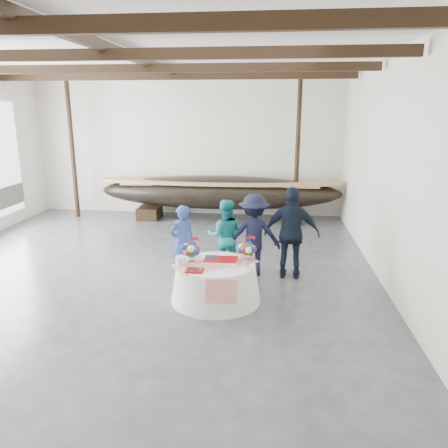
# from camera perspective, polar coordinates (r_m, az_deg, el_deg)

# --- Properties ---
(floor) EXTENTS (10.00, 12.00, 0.01)m
(floor) POSITION_cam_1_polar(r_m,az_deg,el_deg) (9.26, -11.47, -7.13)
(floor) COLOR #3D3D42
(floor) RESTS_ON ground
(wall_back) EXTENTS (10.00, 0.02, 4.50)m
(wall_back) POSITION_cam_1_polar(r_m,az_deg,el_deg) (14.47, -4.82, 10.20)
(wall_back) COLOR silver
(wall_back) RESTS_ON ground
(wall_right) EXTENTS (0.02, 12.00, 4.50)m
(wall_right) POSITION_cam_1_polar(r_m,az_deg,el_deg) (8.56, 21.67, 5.96)
(wall_right) COLOR silver
(wall_right) RESTS_ON ground
(ceiling) EXTENTS (10.00, 12.00, 0.01)m
(ceiling) POSITION_cam_1_polar(r_m,az_deg,el_deg) (8.67, -13.11, 21.66)
(ceiling) COLOR white
(ceiling) RESTS_ON wall_back
(pavilion_structure) EXTENTS (9.80, 11.76, 4.50)m
(pavilion_structure) POSITION_cam_1_polar(r_m,az_deg,el_deg) (9.44, -11.16, 18.14)
(pavilion_structure) COLOR black
(pavilion_structure) RESTS_ON ground
(longboat_display) EXTENTS (7.52, 1.50, 1.41)m
(longboat_display) POSITION_cam_1_polar(r_m,az_deg,el_deg) (13.59, -0.60, 4.20)
(longboat_display) COLOR black
(longboat_display) RESTS_ON ground
(banquet_table) EXTENTS (1.64, 1.64, 0.71)m
(banquet_table) POSITION_cam_1_polar(r_m,az_deg,el_deg) (8.04, -1.06, -7.57)
(banquet_table) COLOR white
(banquet_table) RESTS_ON ground
(tabletop_items) EXTENTS (1.58, 1.26, 0.40)m
(tabletop_items) POSITION_cam_1_polar(r_m,az_deg,el_deg) (7.99, -1.08, -3.86)
(tabletop_items) COLOR red
(tabletop_items) RESTS_ON banquet_table
(guest_woman_blue) EXTENTS (0.67, 0.63, 1.54)m
(guest_woman_blue) POSITION_cam_1_polar(r_m,az_deg,el_deg) (8.99, -5.47, -2.34)
(guest_woman_blue) COLOR navy
(guest_woman_blue) RESTS_ON ground
(guest_woman_teal) EXTENTS (0.80, 0.64, 1.59)m
(guest_woman_teal) POSITION_cam_1_polar(r_m,az_deg,el_deg) (9.26, 0.15, -1.60)
(guest_woman_teal) COLOR teal
(guest_woman_teal) RESTS_ON ground
(guest_man_left) EXTENTS (1.17, 0.73, 1.73)m
(guest_man_left) POSITION_cam_1_polar(r_m,az_deg,el_deg) (9.11, 3.92, -1.43)
(guest_man_left) COLOR black
(guest_man_left) RESTS_ON ground
(guest_man_right) EXTENTS (1.16, 0.57, 1.91)m
(guest_man_right) POSITION_cam_1_polar(r_m,az_deg,el_deg) (9.00, 8.86, -1.21)
(guest_man_right) COLOR black
(guest_man_right) RESTS_ON ground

